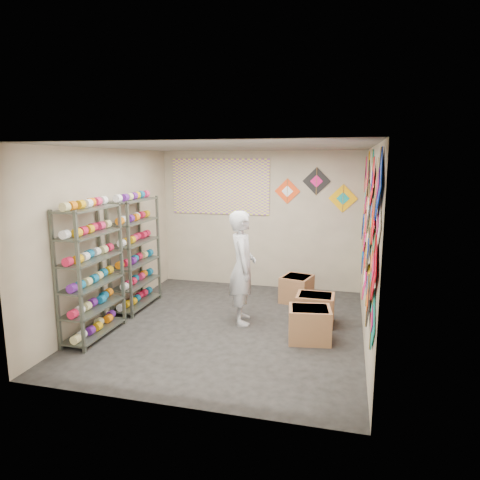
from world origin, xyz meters
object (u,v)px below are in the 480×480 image
(shelf_rack_front, at_px, (91,273))
(shelf_rack_back, at_px, (135,254))
(carton_a, at_px, (309,324))
(shopkeeper, at_px, (242,267))
(carton_c, at_px, (297,289))
(carton_b, at_px, (315,309))

(shelf_rack_front, distance_m, shelf_rack_back, 1.30)
(shelf_rack_back, relative_size, carton_a, 3.28)
(shopkeeper, height_order, carton_c, shopkeeper)
(shelf_rack_back, distance_m, shopkeeper, 1.95)
(carton_b, relative_size, carton_c, 1.06)
(shelf_rack_front, xyz_separation_m, carton_b, (3.05, 1.28, -0.72))
(shelf_rack_back, bearing_deg, carton_a, -12.89)
(carton_b, distance_m, carton_c, 1.08)
(shelf_rack_front, height_order, carton_c, shelf_rack_front)
(shelf_rack_back, distance_m, carton_a, 3.19)
(shopkeeper, distance_m, carton_b, 1.31)
(carton_b, bearing_deg, carton_c, 112.41)
(shelf_rack_front, bearing_deg, carton_c, 40.73)
(shelf_rack_back, relative_size, shopkeeper, 1.08)
(shelf_rack_front, distance_m, carton_b, 3.39)
(shelf_rack_front, xyz_separation_m, shelf_rack_back, (0.00, 1.30, 0.00))
(shelf_rack_back, distance_m, carton_b, 3.14)
(carton_a, relative_size, carton_b, 1.02)
(carton_a, bearing_deg, shopkeeper, 148.45)
(carton_b, bearing_deg, shopkeeper, -169.42)
(shelf_rack_back, xyz_separation_m, shopkeeper, (1.94, -0.22, -0.07))
(shelf_rack_front, relative_size, shopkeeper, 1.08)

